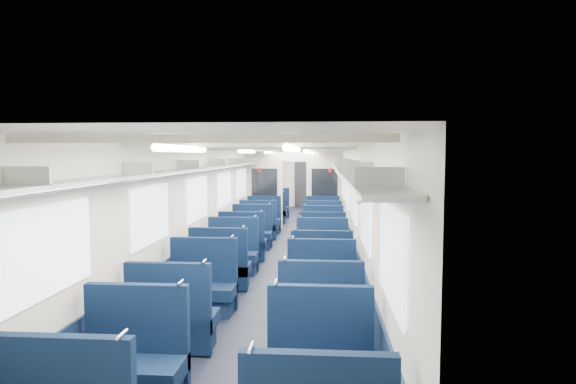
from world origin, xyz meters
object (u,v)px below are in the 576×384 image
at_px(seat_7, 321,292).
at_px(seat_17, 323,228).
at_px(seat_10, 232,256).
at_px(end_door, 304,183).
at_px(seat_13, 322,245).
at_px(seat_23, 323,209).
at_px(seat_18, 264,221).
at_px(seat_12, 243,245).
at_px(seat_22, 275,209).
at_px(seat_9, 322,273).
at_px(seat_3, 320,368).
at_px(seat_11, 322,257).
at_px(seat_15, 322,237).
at_px(seat_5, 321,319).
at_px(seat_14, 252,235).
at_px(seat_21, 323,213).
at_px(seat_6, 202,289).
at_px(bulkhead, 294,188).
at_px(seat_4, 173,322).
at_px(seat_19, 323,221).
at_px(seat_16, 259,227).
at_px(seat_8, 220,269).
at_px(seat_2, 133,366).
at_px(seat_20, 271,213).

distance_m(seat_7, seat_17, 5.78).
bearing_deg(seat_10, end_door, 85.87).
relative_size(seat_13, seat_23, 1.00).
height_order(seat_7, seat_18, same).
height_order(seat_7, seat_12, same).
relative_size(seat_7, seat_22, 1.00).
xyz_separation_m(seat_9, seat_13, (0.00, 2.40, 0.00)).
bearing_deg(seat_12, seat_3, -73.75).
distance_m(seat_11, seat_15, 2.17).
bearing_deg(seat_5, seat_14, 106.27).
distance_m(end_door, seat_3, 16.11).
bearing_deg(seat_15, seat_21, 90.00).
relative_size(seat_10, seat_13, 1.00).
height_order(seat_18, seat_21, same).
height_order(seat_6, seat_14, same).
xyz_separation_m(bulkhead, seat_4, (-0.83, -8.76, -0.91)).
distance_m(seat_11, seat_19, 4.69).
relative_size(seat_9, seat_21, 1.00).
relative_size(seat_3, seat_10, 1.00).
relative_size(seat_10, seat_18, 1.00).
bearing_deg(seat_13, end_door, 94.61).
height_order(seat_3, seat_6, same).
distance_m(seat_9, seat_14, 3.94).
bearing_deg(seat_6, seat_11, 53.66).
distance_m(seat_4, seat_21, 10.39).
height_order(seat_9, seat_17, same).
distance_m(seat_4, seat_19, 8.42).
bearing_deg(seat_13, seat_4, -109.34).
distance_m(seat_7, seat_21, 8.94).
distance_m(seat_16, seat_23, 4.46).
height_order(bulkhead, seat_7, bulkhead).
height_order(seat_7, seat_15, same).
bearing_deg(seat_21, seat_14, -110.85).
bearing_deg(seat_21, seat_8, -102.04).
height_order(seat_2, seat_7, same).
distance_m(seat_5, seat_23, 11.03).
distance_m(seat_17, seat_18, 1.96).
bearing_deg(seat_15, seat_10, -126.97).
relative_size(bulkhead, seat_9, 2.62).
relative_size(seat_3, seat_14, 1.00).
height_order(seat_16, seat_17, same).
bearing_deg(seat_13, seat_17, 90.00).
xyz_separation_m(seat_5, seat_20, (-1.66, 9.90, 0.00)).
xyz_separation_m(seat_9, seat_19, (0.00, 5.92, 0.00)).
bearing_deg(seat_3, seat_11, 90.00).
distance_m(seat_9, seat_15, 3.41).
height_order(seat_15, seat_20, same).
bearing_deg(seat_4, seat_5, 7.42).
height_order(seat_7, seat_21, same).
relative_size(seat_16, seat_22, 1.00).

